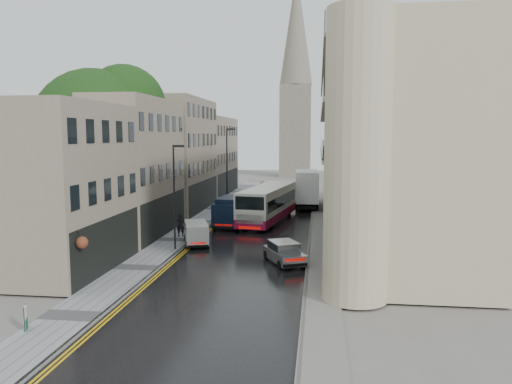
% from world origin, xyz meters
% --- Properties ---
extents(ground, '(200.00, 200.00, 0.00)m').
position_xyz_m(ground, '(0.00, 0.00, 0.00)').
color(ground, slate).
rests_on(ground, ground).
extents(road, '(9.00, 85.00, 0.02)m').
position_xyz_m(road, '(0.00, 27.50, 0.01)').
color(road, black).
rests_on(road, ground).
extents(left_sidewalk, '(2.70, 85.00, 0.12)m').
position_xyz_m(left_sidewalk, '(-5.85, 27.50, 0.06)').
color(left_sidewalk, gray).
rests_on(left_sidewalk, ground).
extents(right_sidewalk, '(1.80, 85.00, 0.12)m').
position_xyz_m(right_sidewalk, '(5.40, 27.50, 0.06)').
color(right_sidewalk, slate).
rests_on(right_sidewalk, ground).
extents(old_shop_row, '(4.50, 56.00, 12.00)m').
position_xyz_m(old_shop_row, '(-9.45, 30.00, 6.00)').
color(old_shop_row, gray).
rests_on(old_shop_row, ground).
extents(modern_block, '(8.00, 40.00, 14.00)m').
position_xyz_m(modern_block, '(10.30, 26.00, 7.00)').
color(modern_block, tan).
rests_on(modern_block, ground).
extents(church_spire, '(6.40, 6.40, 40.00)m').
position_xyz_m(church_spire, '(0.50, 82.00, 20.00)').
color(church_spire, gray).
rests_on(church_spire, ground).
extents(tree_near, '(10.56, 10.56, 13.89)m').
position_xyz_m(tree_near, '(-12.50, 20.00, 6.95)').
color(tree_near, black).
rests_on(tree_near, ground).
extents(tree_far, '(9.24, 9.24, 12.46)m').
position_xyz_m(tree_far, '(-12.20, 33.00, 6.23)').
color(tree_far, black).
rests_on(tree_far, ground).
extents(cream_bus, '(4.67, 12.58, 3.35)m').
position_xyz_m(cream_bus, '(-1.36, 25.62, 1.70)').
color(cream_bus, white).
rests_on(cream_bus, road).
extents(white_lorry, '(2.83, 8.24, 4.27)m').
position_xyz_m(white_lorry, '(2.81, 36.43, 2.15)').
color(white_lorry, white).
rests_on(white_lorry, road).
extents(silver_hatchback, '(3.10, 4.15, 1.43)m').
position_xyz_m(silver_hatchback, '(2.89, 11.93, 0.73)').
color(silver_hatchback, '#B3B3B8').
rests_on(silver_hatchback, road).
extents(white_van, '(2.66, 4.06, 1.70)m').
position_xyz_m(white_van, '(-4.23, 16.73, 0.87)').
color(white_van, silver).
rests_on(white_van, road).
extents(navy_van, '(2.54, 5.60, 2.79)m').
position_xyz_m(navy_van, '(-3.75, 24.10, 1.42)').
color(navy_van, black).
rests_on(navy_van, road).
extents(pedestrian, '(0.74, 0.54, 1.89)m').
position_xyz_m(pedestrian, '(-5.74, 20.33, 1.06)').
color(pedestrian, black).
rests_on(pedestrian, left_sidewalk).
extents(lamp_post_near, '(0.84, 0.25, 7.37)m').
position_xyz_m(lamp_post_near, '(-4.94, 16.03, 3.81)').
color(lamp_post_near, black).
rests_on(lamp_post_near, left_sidewalk).
extents(lamp_post_far, '(1.00, 0.28, 8.79)m').
position_xyz_m(lamp_post_far, '(-4.99, 36.78, 4.52)').
color(lamp_post_far, black).
rests_on(lamp_post_far, left_sidewalk).
extents(estate_sign, '(0.31, 0.57, 0.97)m').
position_xyz_m(estate_sign, '(-6.91, 0.81, 0.61)').
color(estate_sign, white).
rests_on(estate_sign, left_sidewalk).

